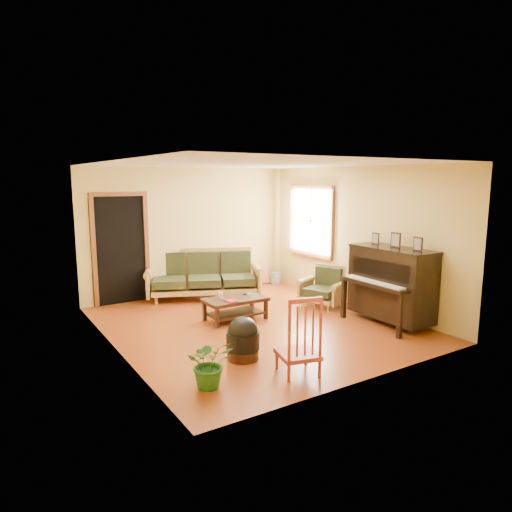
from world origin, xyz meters
TOP-DOWN VIEW (x-y plane):
  - floor at (0.00, 0.00)m, footprint 5.00×5.00m
  - doorway at (-1.45, 2.48)m, footprint 1.08×0.16m
  - window at (2.21, 1.30)m, footprint 0.12×1.36m
  - sofa at (0.04, 1.98)m, footprint 2.43×1.75m
  - coffee_table at (-0.15, 0.38)m, footprint 1.05×0.58m
  - armchair at (1.65, 0.25)m, footprint 0.95×0.97m
  - piano at (1.95, -1.13)m, footprint 0.87×1.45m
  - footstool at (-0.92, -1.15)m, footprint 0.52×0.52m
  - red_chair at (-0.58, -1.91)m, footprint 0.58×0.61m
  - leaning_frame at (1.64, 2.42)m, footprint 0.43×0.19m
  - ceramic_crock at (1.96, 2.23)m, footprint 0.24×0.24m
  - potted_plant at (-1.66, -1.68)m, footprint 0.65×0.61m
  - book at (-0.40, 0.22)m, footprint 0.16×0.22m
  - candle at (-0.38, 0.46)m, footprint 0.09×0.09m
  - glass_jar at (0.10, 0.34)m, footprint 0.10×0.10m
  - remote at (0.13, 0.49)m, footprint 0.14×0.07m

SIDE VIEW (x-z plane):
  - floor at x=0.00m, z-range 0.00..0.00m
  - ceramic_crock at x=1.96m, z-range 0.00..0.28m
  - coffee_table at x=-0.15m, z-range 0.00..0.38m
  - footstool at x=-0.92m, z-range 0.00..0.43m
  - leaning_frame at x=1.64m, z-range 0.00..0.56m
  - potted_plant at x=-1.66m, z-range 0.00..0.59m
  - armchair at x=1.65m, z-range 0.00..0.75m
  - remote at x=0.13m, z-range 0.38..0.39m
  - book at x=-0.40m, z-range 0.38..0.40m
  - glass_jar at x=0.10m, z-range 0.38..0.43m
  - candle at x=-0.38m, z-range 0.38..0.49m
  - sofa at x=0.04m, z-range 0.00..0.96m
  - red_chair at x=-0.58m, z-range 0.00..1.00m
  - piano at x=1.95m, z-range 0.00..1.27m
  - doorway at x=-1.45m, z-range 0.00..2.05m
  - window at x=2.21m, z-range 0.77..2.23m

